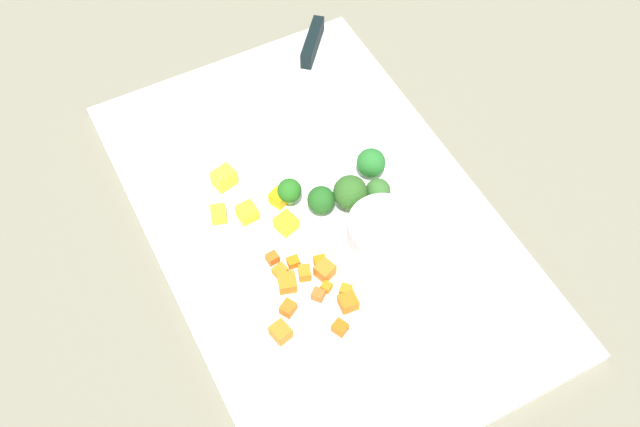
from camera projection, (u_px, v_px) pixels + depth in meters
The scene contains 28 objects.
ground_plane at pixel (320, 225), 0.85m from camera, with size 4.00×4.00×0.00m, color gray.
cutting_board at pixel (320, 222), 0.85m from camera, with size 0.56×0.36×0.01m, color white.
prep_bowl at pixel (383, 233), 0.81m from camera, with size 0.08×0.08×0.04m, color white.
chef_knife at pixel (302, 77), 0.95m from camera, with size 0.27×0.23×0.02m.
carrot_dice_0 at pixel (281, 332), 0.76m from camera, with size 0.02×0.02×0.02m, color orange.
carrot_dice_1 at pixel (318, 295), 0.79m from camera, with size 0.01×0.01×0.01m, color orange.
carrot_dice_2 at pixel (340, 328), 0.76m from camera, with size 0.01×0.01×0.01m, color orange.
carrot_dice_3 at pixel (287, 283), 0.79m from camera, with size 0.02×0.02×0.01m, color orange.
carrot_dice_4 at pixel (325, 271), 0.80m from camera, with size 0.02×0.02×0.02m, color orange.
carrot_dice_5 at pixel (346, 291), 0.79m from camera, with size 0.01×0.01×0.01m, color orange.
carrot_dice_6 at pixel (320, 263), 0.81m from camera, with size 0.01×0.01×0.01m, color orange.
carrot_dice_7 at pixel (293, 262), 0.81m from camera, with size 0.01×0.01×0.01m, color orange.
carrot_dice_8 at pixel (305, 273), 0.80m from camera, with size 0.01×0.01×0.01m, color orange.
carrot_dice_9 at pixel (272, 258), 0.81m from camera, with size 0.01×0.01×0.01m, color orange.
carrot_dice_10 at pixel (288, 308), 0.78m from camera, with size 0.01×0.02×0.01m, color orange.
carrot_dice_11 at pixel (280, 271), 0.80m from camera, with size 0.01×0.01×0.01m, color orange.
carrot_dice_12 at pixel (348, 302), 0.78m from camera, with size 0.02×0.02×0.01m, color orange.
carrot_dice_13 at pixel (326, 287), 0.79m from camera, with size 0.01×0.01×0.01m, color orange.
pepper_dice_0 at pixel (286, 223), 0.83m from camera, with size 0.02×0.02×0.02m, color yellow.
pepper_dice_1 at pixel (279, 198), 0.85m from camera, with size 0.02×0.02×0.02m, color yellow.
pepper_dice_2 at pixel (219, 214), 0.84m from camera, with size 0.02×0.02×0.01m, color yellow.
pepper_dice_3 at pixel (247, 213), 0.84m from camera, with size 0.02×0.02×0.02m, color yellow.
pepper_dice_4 at pixel (224, 178), 0.86m from camera, with size 0.02×0.02×0.02m, color yellow.
broccoli_floret_0 at pixel (371, 163), 0.86m from camera, with size 0.03×0.03×0.04m.
broccoli_floret_1 at pixel (289, 191), 0.84m from camera, with size 0.03×0.03×0.04m.
broccoli_floret_2 at pixel (321, 200), 0.84m from camera, with size 0.03×0.03×0.04m.
broccoli_floret_3 at pixel (378, 191), 0.85m from camera, with size 0.03×0.03×0.03m.
broccoli_floret_4 at pixel (351, 193), 0.83m from camera, with size 0.04×0.04×0.05m.
Camera 1 is at (0.42, -0.22, 0.71)m, focal length 42.76 mm.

